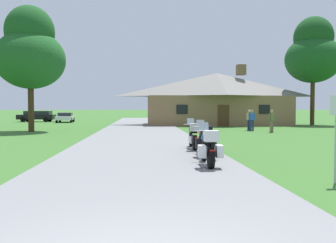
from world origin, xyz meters
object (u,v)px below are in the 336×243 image
at_px(motorcycle_orange_second_in_row, 204,141).
at_px(tree_right_of_lodge, 313,53).
at_px(motorcycle_green_farthest_in_row, 193,136).
at_px(parked_white_sedan_far_left, 65,117).
at_px(bystander_tan_shirt_near_lodge, 249,119).
at_px(parked_black_suv_far_left, 37,116).
at_px(tree_left_near, 30,51).
at_px(bystander_blue_shirt_beside_signpost, 252,119).
at_px(bystander_olive_shirt_by_tree, 272,120).
at_px(metal_signpost_roadside, 336,128).
at_px(motorcycle_blue_nearest_to_camera, 208,148).

height_order(motorcycle_orange_second_in_row, tree_right_of_lodge, tree_right_of_lodge).
xyz_separation_m(motorcycle_green_farthest_in_row, parked_white_sedan_far_left, (-11.74, 30.09, 0.02)).
distance_m(bystander_tan_shirt_near_lodge, parked_black_suv_far_left, 29.27).
height_order(tree_left_near, parked_black_suv_far_left, tree_left_near).
bearing_deg(bystander_blue_shirt_beside_signpost, motorcycle_orange_second_in_row, 64.18).
height_order(bystander_blue_shirt_beside_signpost, parked_black_suv_far_left, bystander_blue_shirt_beside_signpost).
distance_m(motorcycle_orange_second_in_row, parked_black_suv_far_left, 37.71).
relative_size(motorcycle_orange_second_in_row, tree_left_near, 0.22).
bearing_deg(parked_white_sedan_far_left, motorcycle_green_farthest_in_row, -72.98).
height_order(bystander_tan_shirt_near_lodge, tree_right_of_lodge, tree_right_of_lodge).
bearing_deg(tree_left_near, tree_right_of_lodge, 17.43).
distance_m(motorcycle_green_farthest_in_row, parked_white_sedan_far_left, 32.30).
xyz_separation_m(bystander_olive_shirt_by_tree, metal_signpost_roadside, (-4.87, -17.43, 0.40)).
xyz_separation_m(bystander_tan_shirt_near_lodge, bystander_olive_shirt_by_tree, (0.94, -2.49, 0.02)).
xyz_separation_m(motorcycle_orange_second_in_row, parked_black_suv_far_left, (-15.82, 34.23, 0.17)).
xyz_separation_m(motorcycle_blue_nearest_to_camera, bystander_olive_shirt_by_tree, (7.53, 14.96, 0.34)).
bearing_deg(bystander_tan_shirt_near_lodge, motorcycle_orange_second_in_row, -48.28).
bearing_deg(motorcycle_green_farthest_in_row, metal_signpost_roadside, -69.68).
bearing_deg(parked_white_sedan_far_left, bystander_tan_shirt_near_lodge, -47.81).
xyz_separation_m(motorcycle_blue_nearest_to_camera, tree_left_near, (-10.48, 17.27, 5.50)).
relative_size(motorcycle_orange_second_in_row, bystander_blue_shirt_beside_signpost, 1.24).
bearing_deg(motorcycle_green_farthest_in_row, motorcycle_orange_second_in_row, -86.76).
bearing_deg(bystander_blue_shirt_beside_signpost, parked_white_sedan_far_left, -46.58).
xyz_separation_m(tree_right_of_lodge, parked_white_sedan_far_left, (-27.36, 9.14, -6.88)).
height_order(motorcycle_green_farthest_in_row, bystander_tan_shirt_near_lodge, bystander_tan_shirt_near_lodge).
bearing_deg(bystander_tan_shirt_near_lodge, motorcycle_blue_nearest_to_camera, -46.28).
xyz_separation_m(metal_signpost_roadside, parked_black_suv_far_left, (-18.21, 39.06, -0.57)).
distance_m(motorcycle_orange_second_in_row, motorcycle_green_farthest_in_row, 2.22).
distance_m(tree_left_near, tree_right_of_lodge, 27.59).
bearing_deg(parked_black_suv_far_left, bystander_olive_shirt_by_tree, -130.98).
bearing_deg(motorcycle_green_farthest_in_row, bystander_blue_shirt_beside_signpost, 63.30).
bearing_deg(metal_signpost_roadside, parked_white_sedan_far_left, 110.94).
height_order(metal_signpost_roadside, parked_black_suv_far_left, metal_signpost_roadside).
distance_m(motorcycle_blue_nearest_to_camera, parked_white_sedan_far_left, 36.53).
distance_m(metal_signpost_roadside, tree_right_of_lodge, 31.54).
xyz_separation_m(motorcycle_blue_nearest_to_camera, parked_black_suv_far_left, (-15.54, 36.59, 0.17)).
distance_m(bystander_olive_shirt_by_tree, parked_black_suv_far_left, 31.63).
distance_m(bystander_blue_shirt_beside_signpost, parked_white_sedan_far_left, 25.47).
bearing_deg(bystander_tan_shirt_near_lodge, tree_right_of_lodge, 105.67).
bearing_deg(parked_white_sedan_far_left, parked_black_suv_far_left, 149.95).
distance_m(motorcycle_green_farthest_in_row, bystander_tan_shirt_near_lodge, 14.37).
bearing_deg(tree_right_of_lodge, motorcycle_orange_second_in_row, -123.84).
bearing_deg(tree_right_of_lodge, parked_white_sedan_far_left, 161.53).
distance_m(motorcycle_orange_second_in_row, parked_white_sedan_far_left, 34.40).
bearing_deg(bystander_olive_shirt_by_tree, parked_black_suv_far_left, -67.91).
relative_size(bystander_olive_shirt_by_tree, metal_signpost_roadside, 0.79).
height_order(motorcycle_green_farthest_in_row, parked_black_suv_far_left, parked_black_suv_far_left).
relative_size(metal_signpost_roadside, tree_left_near, 0.22).
xyz_separation_m(bystander_tan_shirt_near_lodge, bystander_blue_shirt_beside_signpost, (0.04, -0.62, 0.02)).
bearing_deg(parked_white_sedan_far_left, motorcycle_blue_nearest_to_camera, -75.87).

